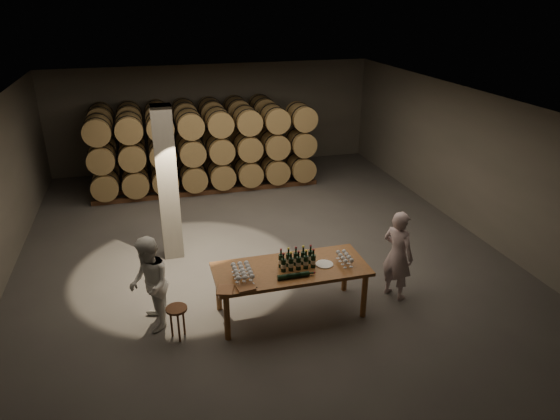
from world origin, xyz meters
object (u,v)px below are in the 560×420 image
object	(u,v)px
person_woman	(149,284)
bottle_cluster	(297,261)
person_man	(398,255)
tasting_table	(291,273)
notebook_near	(246,288)
plate	(324,264)
stool	(177,313)

from	to	relation	value
person_woman	bottle_cluster	bearing A→B (deg)	78.63
person_man	person_woman	xyz separation A→B (m)	(-4.31, 0.21, -0.03)
tasting_table	bottle_cluster	xyz separation A→B (m)	(0.11, -0.01, 0.23)
notebook_near	person_woman	distance (m)	1.60
bottle_cluster	person_man	distance (m)	1.90
person_man	bottle_cluster	bearing A→B (deg)	64.09
plate	notebook_near	distance (m)	1.49
tasting_table	stool	bearing A→B (deg)	-174.57
notebook_near	person_woman	xyz separation A→B (m)	(-1.45, 0.67, -0.10)
tasting_table	person_man	distance (m)	2.00
tasting_table	person_man	size ratio (longest dim) A/B	1.54
tasting_table	plate	xyz separation A→B (m)	(0.58, -0.05, 0.11)
bottle_cluster	plate	size ratio (longest dim) A/B	2.02
tasting_table	person_man	xyz separation A→B (m)	(2.00, 0.02, 0.05)
person_woman	plate	bearing A→B (deg)	78.74
notebook_near	person_man	xyz separation A→B (m)	(2.86, 0.45, -0.07)
tasting_table	stool	world-z (taller)	tasting_table
bottle_cluster	notebook_near	distance (m)	1.06
bottle_cluster	person_man	world-z (taller)	person_man
bottle_cluster	notebook_near	xyz separation A→B (m)	(-0.97, -0.43, -0.11)
person_man	tasting_table	bearing A→B (deg)	63.70
person_man	stool	bearing A→B (deg)	66.16
plate	stool	distance (m)	2.56
tasting_table	bottle_cluster	world-z (taller)	bottle_cluster
plate	person_woman	xyz separation A→B (m)	(-2.90, 0.28, -0.09)
bottle_cluster	plate	bearing A→B (deg)	-5.00
tasting_table	plate	world-z (taller)	plate
tasting_table	person_woman	bearing A→B (deg)	174.36
tasting_table	person_woman	size ratio (longest dim) A/B	1.59
bottle_cluster	stool	bearing A→B (deg)	-175.18
bottle_cluster	plate	distance (m)	0.49
notebook_near	stool	distance (m)	1.19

